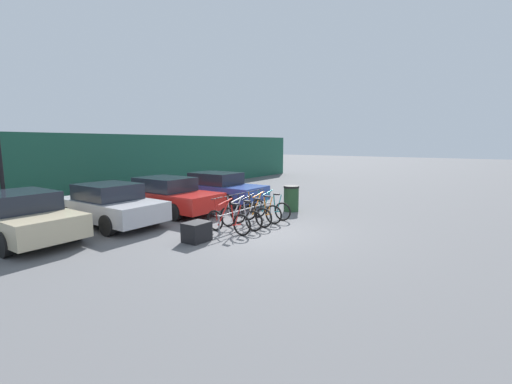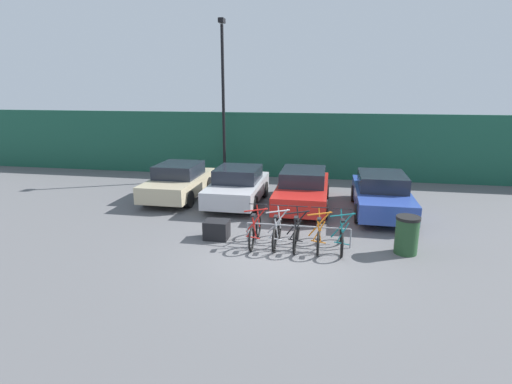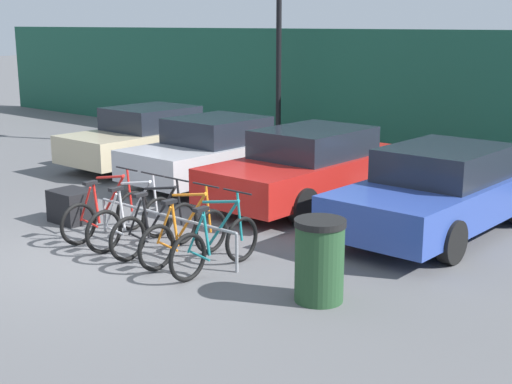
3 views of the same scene
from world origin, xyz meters
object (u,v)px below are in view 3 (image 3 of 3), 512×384
bicycle_red (106,214)px  car_beige (149,137)px  bike_rack (164,220)px  cargo_crate (72,206)px  bicycle_orange (185,236)px  trash_bin (319,260)px  bicycle_silver (132,221)px  bicycle_black (156,228)px  car_silver (215,151)px  bicycle_teal (216,245)px  car_red (311,166)px  car_blue (441,190)px

bicycle_red → car_beige: 5.80m
bike_rack → cargo_crate: size_ratio=4.22×
bicycle_orange → trash_bin: bicycle_orange is taller
bicycle_red → bicycle_silver: size_ratio=1.00×
car_beige → bicycle_black: bearing=-39.8°
car_silver → bicycle_teal: bearing=-45.6°
car_red → trash_bin: (3.05, -3.89, -0.17)m
car_red → cargo_crate: 4.41m
bicycle_teal → trash_bin: bearing=-1.7°
car_silver → trash_bin: bearing=-34.9°
car_beige → trash_bin: 9.06m
car_blue → bicycle_red: bearing=-135.8°
cargo_crate → bicycle_teal: bearing=-2.7°
bicycle_orange → car_blue: bearing=63.0°
car_beige → cargo_crate: 4.94m
cargo_crate → bicycle_black: bearing=-4.1°
bicycle_silver → car_silver: bearing=116.6°
car_beige → car_blue: (7.77, -0.52, 0.00)m
car_red → trash_bin: car_red is taller
car_beige → trash_bin: size_ratio=3.98×
bicycle_orange → car_silver: car_silver is taller
bicycle_black → car_silver: (-2.59, 3.91, 0.31)m
bicycle_teal → car_beige: (-6.34, 4.26, 0.31)m
bicycle_orange → bicycle_teal: (0.62, 0.00, 0.00)m
bicycle_black → car_blue: size_ratio=0.38×
bicycle_teal → trash_bin: bicycle_teal is taller
car_red → cargo_crate: size_ratio=6.49×
bicycle_teal → car_beige: car_beige is taller
bicycle_silver → bicycle_teal: 1.78m
bicycle_red → car_red: 4.10m
bicycle_teal → bicycle_red: bearing=176.2°
trash_bin → cargo_crate: (-5.28, 0.11, -0.24)m
bicycle_teal → car_blue: (1.43, 3.73, 0.31)m
bicycle_orange → cargo_crate: (-2.97, 0.17, -0.10)m
bicycle_red → car_beige: size_ratio=0.42×
bicycle_red → bicycle_teal: size_ratio=1.00×
car_beige → car_blue: 7.78m
bicycle_red → bicycle_orange: (1.79, 0.00, 0.00)m
bike_rack → trash_bin: (2.90, -0.09, 0.04)m
bicycle_orange → trash_bin: size_ratio=1.66×
car_silver → car_blue: bearing=-2.0°
bicycle_black → car_red: (-0.12, 3.95, 0.31)m
bicycle_orange → trash_bin: bearing=3.2°
bicycle_red → car_red: (1.05, 3.95, 0.31)m
bike_rack → bicycle_orange: size_ratio=1.73×
car_silver → car_red: (2.47, 0.04, 0.00)m
bike_rack → car_red: 3.82m
bicycle_red → bicycle_black: same height
bicycle_red → bicycle_silver: (0.63, 0.00, 0.00)m
bicycle_black → trash_bin: bicycle_black is taller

